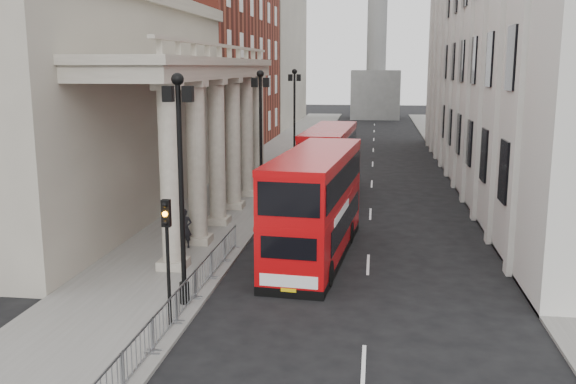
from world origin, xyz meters
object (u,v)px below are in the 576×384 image
object	(u,v)px
bus_near	(316,203)
pedestrian_b	(171,212)
monument_column	(377,21)
lamp_post_mid	(261,130)
lamp_post_north	(294,112)
pedestrian_a	(185,228)
bus_far	(329,162)
pedestrian_c	(235,185)
lamp_post_south	(181,174)
traffic_light	(167,239)

from	to	relation	value
bus_near	pedestrian_b	xyz separation A→B (m)	(-8.11, 3.72, -1.53)
monument_column	pedestrian_b	xyz separation A→B (m)	(-10.55, -77.40, -14.95)
lamp_post_mid	lamp_post_north	xyz separation A→B (m)	(0.00, 16.00, 0.00)
pedestrian_a	pedestrian_b	xyz separation A→B (m)	(-1.82, 3.45, -0.03)
lamp_post_mid	bus_far	size ratio (longest dim) A/B	0.76
lamp_post_mid	pedestrian_c	xyz separation A→B (m)	(-2.41, 3.45, -4.02)
monument_column	lamp_post_north	world-z (taller)	monument_column
bus_far	bus_near	bearing A→B (deg)	-85.30
bus_far	pedestrian_a	xyz separation A→B (m)	(-5.92, -13.26, -1.39)
lamp_post_north	pedestrian_c	world-z (taller)	lamp_post_north
lamp_post_north	bus_far	distance (m)	12.44
lamp_post_mid	bus_near	bearing A→B (deg)	-65.46
pedestrian_a	pedestrian_b	world-z (taller)	pedestrian_a
monument_column	pedestrian_a	xyz separation A→B (m)	(-8.73, -80.85, -14.92)
lamp_post_south	traffic_light	bearing A→B (deg)	-87.16
bus_near	pedestrian_a	size ratio (longest dim) A/B	6.12
lamp_post_north	lamp_post_mid	bearing A→B (deg)	-90.00
lamp_post_north	pedestrian_b	world-z (taller)	lamp_post_north
lamp_post_south	lamp_post_mid	world-z (taller)	same
lamp_post_mid	bus_far	distance (m)	6.32
lamp_post_north	bus_near	world-z (taller)	lamp_post_north
bus_near	pedestrian_b	world-z (taller)	bus_near
lamp_post_north	lamp_post_south	bearing A→B (deg)	-90.00
pedestrian_c	lamp_post_mid	bearing A→B (deg)	-69.74
bus_far	pedestrian_b	distance (m)	12.58
traffic_light	bus_far	world-z (taller)	bus_far
traffic_light	bus_near	bearing A→B (deg)	65.46
lamp_post_south	pedestrian_c	xyz separation A→B (m)	(-2.41, 19.45, -4.02)
lamp_post_south	monument_column	bearing A→B (deg)	85.71
traffic_light	bus_far	size ratio (longest dim) A/B	0.39
lamp_post_south	pedestrian_b	size ratio (longest dim) A/B	4.58
lamp_post_mid	pedestrian_a	bearing A→B (deg)	-103.54
lamp_post_south	lamp_post_mid	bearing A→B (deg)	90.00
pedestrian_a	bus_far	bearing A→B (deg)	57.68
lamp_post_north	traffic_light	distance (m)	34.07
bus_far	pedestrian_c	size ratio (longest dim) A/B	7.08
pedestrian_c	bus_near	bearing A→B (deg)	-77.06
monument_column	traffic_light	size ratio (longest dim) A/B	12.60
lamp_post_south	bus_near	size ratio (longest dim) A/B	0.72
pedestrian_a	pedestrian_c	world-z (taller)	pedestrian_a
lamp_post_mid	bus_far	world-z (taller)	lamp_post_mid
bus_near	bus_far	size ratio (longest dim) A/B	1.05
traffic_light	bus_near	world-z (taller)	bus_near
pedestrian_b	lamp_post_south	bearing A→B (deg)	121.43
monument_column	pedestrian_c	xyz separation A→B (m)	(-9.01, -68.55, -15.09)
pedestrian_a	lamp_post_north	bearing A→B (deg)	76.84
lamp_post_north	bus_near	xyz separation A→B (m)	(4.16, -25.12, -2.36)
pedestrian_b	pedestrian_c	world-z (taller)	pedestrian_b
bus_near	pedestrian_b	bearing A→B (deg)	160.41
lamp_post_north	traffic_light	bearing A→B (deg)	-89.83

